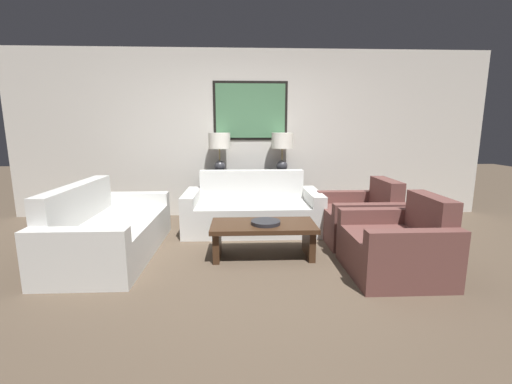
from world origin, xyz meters
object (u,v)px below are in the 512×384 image
object	(u,v)px
couch_by_side	(108,232)
decorative_bowl	(266,222)
console_table	(251,196)
couch_by_back_wall	(252,211)
coffee_table	(263,232)
armchair_near_back_wall	(361,219)
table_lamp_right	(282,145)
table_lamp_left	(219,146)
armchair_near_camera	(397,247)

from	to	relation	value
couch_by_side	decorative_bowl	size ratio (longest dim) A/B	5.81
console_table	couch_by_back_wall	world-z (taller)	couch_by_back_wall
console_table	coffee_table	world-z (taller)	console_table
console_table	coffee_table	bearing A→B (deg)	-87.17
couch_by_back_wall	couch_by_side	bearing A→B (deg)	-151.43
coffee_table	armchair_near_back_wall	bearing A→B (deg)	21.99
table_lamp_right	couch_by_back_wall	size ratio (longest dim) A/B	0.33
console_table	table_lamp_right	size ratio (longest dim) A/B	2.38
coffee_table	couch_by_side	bearing A→B (deg)	175.26
couch_by_back_wall	couch_by_side	distance (m)	1.91
table_lamp_right	couch_by_back_wall	distance (m)	1.20
table_lamp_left	decorative_bowl	size ratio (longest dim) A/B	1.94
table_lamp_left	armchair_near_camera	distance (m)	3.04
console_table	couch_by_side	world-z (taller)	couch_by_side
console_table	table_lamp_left	xyz separation A→B (m)	(-0.49, 0.00, 0.80)
table_lamp_right	coffee_table	bearing A→B (deg)	-103.45
couch_by_side	decorative_bowl	bearing A→B (deg)	-5.58
armchair_near_camera	couch_by_back_wall	bearing A→B (deg)	131.03
couch_by_back_wall	armchair_near_camera	bearing A→B (deg)	-48.97
console_table	decorative_bowl	bearing A→B (deg)	-86.42
table_lamp_right	coffee_table	world-z (taller)	table_lamp_right
armchair_near_back_wall	table_lamp_right	bearing A→B (deg)	126.97
couch_by_side	armchair_near_camera	world-z (taller)	couch_by_side
armchair_near_back_wall	coffee_table	bearing A→B (deg)	-158.01
decorative_bowl	couch_by_side	bearing A→B (deg)	174.42
table_lamp_right	armchair_near_camera	xyz separation A→B (m)	(0.89, -2.22, -0.89)
coffee_table	armchair_near_back_wall	xyz separation A→B (m)	(1.29, 0.52, -0.01)
table_lamp_left	couch_by_side	distance (m)	2.15
coffee_table	armchair_near_camera	size ratio (longest dim) A/B	1.23
coffee_table	decorative_bowl	distance (m)	0.13
table_lamp_right	couch_by_side	xyz separation A→B (m)	(-2.17, -1.55, -0.89)
decorative_bowl	armchair_near_back_wall	xyz separation A→B (m)	(1.27, 0.55, -0.13)
table_lamp_right	armchair_near_back_wall	bearing A→B (deg)	-53.03
console_table	table_lamp_right	xyz separation A→B (m)	(0.49, 0.00, 0.80)
table_lamp_left	decorative_bowl	bearing A→B (deg)	-70.89
couch_by_back_wall	console_table	bearing A→B (deg)	90.00
table_lamp_right	armchair_near_back_wall	xyz separation A→B (m)	(0.89, -1.18, -0.89)
couch_by_back_wall	armchair_near_camera	distance (m)	2.10
couch_by_side	coffee_table	size ratio (longest dim) A/B	1.62
armchair_near_back_wall	armchair_near_camera	xyz separation A→B (m)	(0.00, -1.04, 0.00)
console_table	armchair_near_camera	world-z (taller)	armchair_near_camera
decorative_bowl	armchair_near_back_wall	size ratio (longest dim) A/B	0.34
table_lamp_right	decorative_bowl	distance (m)	1.93
coffee_table	armchair_near_camera	xyz separation A→B (m)	(1.29, -0.52, -0.01)
table_lamp_left	couch_by_back_wall	xyz separation A→B (m)	(0.49, -0.64, -0.89)
console_table	table_lamp_left	bearing A→B (deg)	180.00
couch_by_back_wall	coffee_table	size ratio (longest dim) A/B	1.62
decorative_bowl	coffee_table	bearing A→B (deg)	130.29
table_lamp_left	couch_by_back_wall	bearing A→B (deg)	-52.50
table_lamp_left	decorative_bowl	world-z (taller)	table_lamp_left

